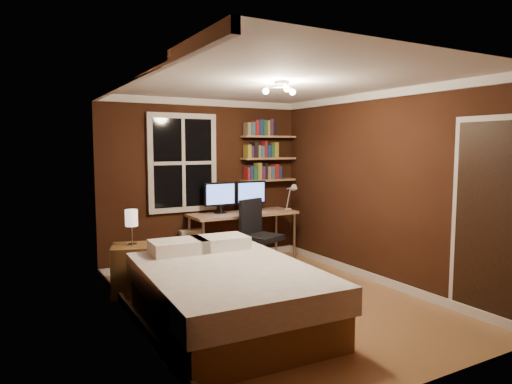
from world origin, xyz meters
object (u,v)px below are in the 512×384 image
bed (227,294)px  nightstand (133,270)px  radiator (192,248)px  desk_lamp (291,196)px  office_chair (259,245)px  desk (243,216)px  monitor_left (220,198)px  bedside_lamp (132,227)px  monitor_right (251,196)px

bed → nightstand: size_ratio=3.74×
nightstand → radiator: bearing=55.7°
bed → nightstand: 1.55m
desk_lamp → office_chair: (-0.84, -0.45, -0.60)m
desk → office_chair: size_ratio=1.58×
monitor_left → desk_lamp: size_ratio=1.16×
bed → office_chair: size_ratio=2.15×
bed → desk: (1.28, 2.09, 0.41)m
desk → monitor_left: (-0.34, 0.08, 0.30)m
nightstand → bedside_lamp: bedside_lamp is taller
radiator → monitor_right: bearing=-8.7°
bedside_lamp → office_chair: bearing=1.3°
bedside_lamp → desk_lamp: desk_lamp is taller
nightstand → monitor_left: (1.52, 0.74, 0.72)m
desk → office_chair: (-0.06, -0.61, -0.32)m
nightstand → bed: bearing=-50.6°
monitor_right → desk_lamp: monitor_right is taller
bedside_lamp → radiator: (1.11, 0.88, -0.55)m
nightstand → desk: bearing=36.7°
desk_lamp → bedside_lamp: bearing=-169.5°
bed → monitor_right: size_ratio=4.42×
monitor_left → office_chair: monitor_left is taller
desk_lamp → monitor_right: bearing=156.9°
bed → monitor_left: 2.47m
nightstand → monitor_left: monitor_left is taller
desk → monitor_right: (0.19, 0.08, 0.30)m
desk → office_chair: 0.70m
bed → desk: desk is taller
bedside_lamp → office_chair: 1.84m
bedside_lamp → desk: 1.98m
desk → monitor_right: monitor_right is taller
bedside_lamp → monitor_right: size_ratio=0.85×
bedside_lamp → monitor_right: monitor_right is taller
desk → office_chair: office_chair is taller
radiator → office_chair: (0.68, -0.84, 0.13)m
desk → bedside_lamp: bearing=-160.6°
nightstand → radiator: size_ratio=1.09×
nightstand → monitor_right: (2.05, 0.74, 0.72)m
monitor_right → office_chair: bearing=-109.8°
bedside_lamp → desk: (1.86, 0.66, -0.09)m
office_chair → nightstand: bearing=160.1°
bed → monitor_right: (1.47, 2.17, 0.71)m
bed → monitor_right: bearing=58.7°
bedside_lamp → nightstand: bearing=0.0°
radiator → monitor_left: size_ratio=1.08×
monitor_left → desk_lamp: monitor_left is taller
radiator → desk: bearing=-16.9°
bed → office_chair: bearing=53.2°
desk → desk_lamp: (0.77, -0.17, 0.28)m
bedside_lamp → desk_lamp: size_ratio=0.99×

